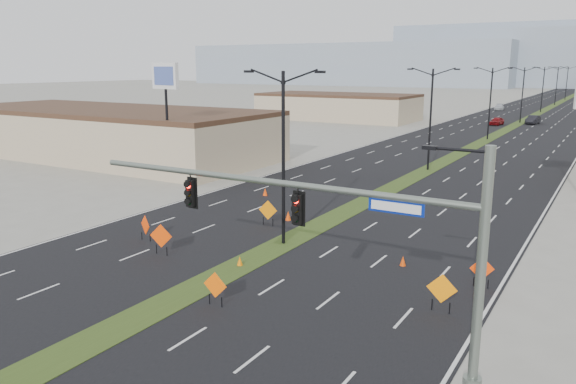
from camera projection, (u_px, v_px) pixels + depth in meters
The scene contains 29 objects.
ground at pixel (132, 321), 23.05m from camera, with size 600.00×600.00×0.00m, color gray.
road_surface at pixel (523, 121), 106.79m from camera, with size 25.00×400.00×0.02m, color black.
median_strip at pixel (523, 121), 106.79m from camera, with size 2.00×400.00×0.04m, color #2F4217.
building_sw_near at pixel (107, 134), 65.14m from camera, with size 40.00×16.00×5.00m, color tan.
building_sw_far at pixel (338, 108), 109.75m from camera, with size 30.00×14.00×4.50m, color tan.
mesa_west at pixel (349, 65), 315.16m from camera, with size 180.00×50.00×22.00m, color #8B99AC.
mesa_backdrop at pixel (532, 55), 302.51m from camera, with size 140.00×50.00×32.00m, color #8B99AC.
signal_mast at pixel (344, 228), 19.39m from camera, with size 16.30×0.60×8.00m.
streetlight_0 at pixel (283, 153), 31.91m from camera, with size 5.15×0.24×10.02m.
streetlight_1 at pixel (431, 116), 55.36m from camera, with size 5.15×0.24×10.02m.
streetlight_2 at pixel (490, 101), 78.80m from camera, with size 5.15×0.24×10.02m.
streetlight_3 at pixel (523, 93), 102.25m from camera, with size 5.15×0.24×10.02m.
streetlight_4 at pixel (543, 88), 125.70m from camera, with size 5.15×0.24×10.02m.
streetlight_5 at pixel (557, 85), 149.14m from camera, with size 5.15×0.24×10.02m.
streetlight_6 at pixel (567, 82), 172.59m from camera, with size 5.15×0.24×10.02m.
car_left at pixel (497, 121), 99.26m from camera, with size 1.67×4.14×1.41m, color maroon.
car_mid at pixel (533, 120), 101.15m from camera, with size 1.61×4.62×1.52m, color black.
car_far at pixel (499, 107), 132.95m from camera, with size 2.00×4.92×1.43m, color #B7BBC1.
construction_sign_0 at pixel (145, 226), 33.53m from camera, with size 1.09×0.50×1.55m.
construction_sign_1 at pixel (161, 237), 30.93m from camera, with size 1.30×0.38×1.77m.
construction_sign_2 at pixel (268, 211), 36.64m from camera, with size 1.27×0.26×1.71m.
construction_sign_3 at pixel (215, 286), 24.36m from camera, with size 1.17×0.13×1.55m.
construction_sign_4 at pixel (442, 290), 23.69m from camera, with size 1.29×0.17×1.72m.
construction_sign_5 at pixel (482, 270), 26.39m from camera, with size 1.06×0.48×1.51m.
cone_0 at pixel (240, 261), 29.37m from camera, with size 0.32×0.32×0.54m, color orange.
cone_1 at pixel (288, 216), 38.04m from camera, with size 0.39×0.39×0.65m, color #EF4105.
cone_2 at pixel (403, 261), 29.39m from camera, with size 0.33×0.33×0.54m, color #E23E04.
cone_3 at pixel (265, 192), 45.29m from camera, with size 0.38×0.38×0.63m, color #FF4305.
pole_sign_west at pixel (165, 84), 49.72m from camera, with size 3.44×1.00×10.55m.
Camera 1 is at (16.45, -15.00, 10.27)m, focal length 35.00 mm.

